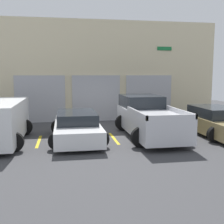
{
  "coord_description": "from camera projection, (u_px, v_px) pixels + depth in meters",
  "views": [
    {
      "loc": [
        -2.15,
        -13.59,
        2.79
      ],
      "look_at": [
        0.0,
        -1.33,
        1.1
      ],
      "focal_mm": 45.0,
      "sensor_mm": 36.0,
      "label": 1
    }
  ],
  "objects": [
    {
      "name": "pickup_truck",
      "position": [
        148.0,
        118.0,
        12.63
      ],
      "size": [
        2.46,
        5.23,
        1.76
      ],
      "color": "silver",
      "rests_on": "ground"
    },
    {
      "name": "sedan_white",
      "position": [
        77.0,
        127.0,
        11.9
      ],
      "size": [
        2.29,
        4.59,
        1.19
      ],
      "color": "white",
      "rests_on": "ground"
    },
    {
      "name": "parking_stripe_right",
      "position": [
        183.0,
        136.0,
        12.77
      ],
      "size": [
        0.12,
        2.2,
        0.01
      ],
      "primitive_type": "cube",
      "color": "gold",
      "rests_on": "ground"
    },
    {
      "name": "parking_stripe_centre",
      "position": [
        114.0,
        138.0,
        12.22
      ],
      "size": [
        0.12,
        2.2,
        0.01
      ],
      "primitive_type": "cube",
      "color": "gold",
      "rests_on": "ground"
    },
    {
      "name": "shophouse_building",
      "position": [
        99.0,
        72.0,
        16.83
      ],
      "size": [
        14.5,
        0.68,
        5.93
      ],
      "color": "beige",
      "rests_on": "ground"
    },
    {
      "name": "ground_plane",
      "position": [
        107.0,
        130.0,
        14.01
      ],
      "size": [
        28.0,
        28.0,
        0.0
      ],
      "primitive_type": "plane",
      "color": "#3D3D3F"
    },
    {
      "name": "sedan_side",
      "position": [
        215.0,
        121.0,
        12.98
      ],
      "size": [
        2.29,
        4.46,
        1.28
      ],
      "color": "#9E8956",
      "rests_on": "ground"
    },
    {
      "name": "parking_stripe_left",
      "position": [
        39.0,
        141.0,
        11.68
      ],
      "size": [
        0.12,
        2.2,
        0.01
      ],
      "primitive_type": "cube",
      "color": "gold",
      "rests_on": "ground"
    }
  ]
}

